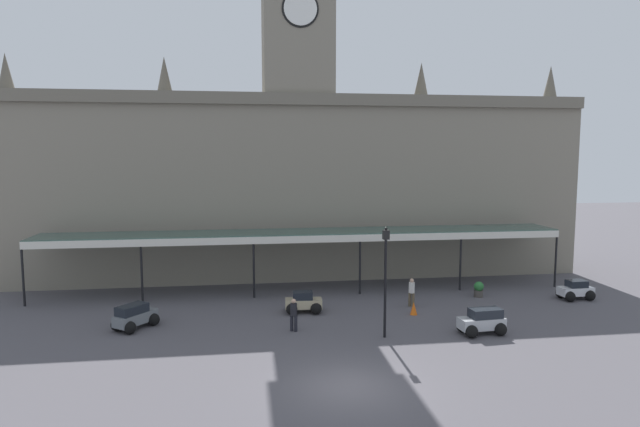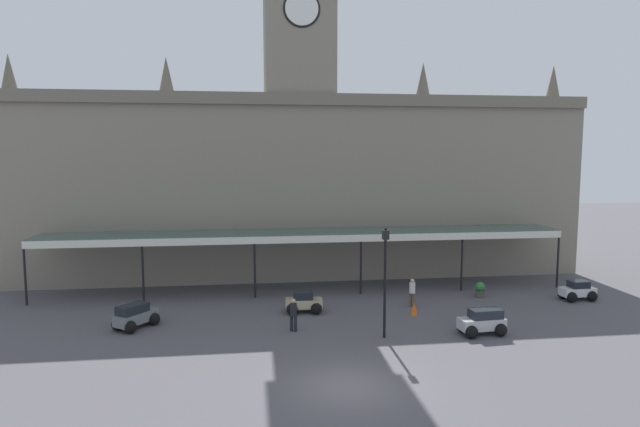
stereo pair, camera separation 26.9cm
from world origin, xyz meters
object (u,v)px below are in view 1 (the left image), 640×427
Objects in this scene: pedestrian_near_entrance at (412,291)px; planter_near_kerb at (479,289)px; traffic_cone at (414,308)px; car_beige_sedan at (303,304)px; car_grey_estate at (135,318)px; car_silver_estate at (482,323)px; victorian_lamppost at (385,270)px; car_white_sedan at (576,291)px; pedestrian_crossing_forecourt at (294,314)px.

pedestrian_near_entrance is 5.06m from planter_near_kerb.
traffic_cone is 6.02m from planter_near_kerb.
car_grey_estate is at bearing -169.67° from car_beige_sedan.
pedestrian_near_entrance is at bearing -162.68° from planter_near_kerb.
car_silver_estate is 2.41× the size of planter_near_kerb.
victorian_lamppost is 7.55× the size of traffic_cone.
car_beige_sedan is 6.46m from victorian_lamppost.
car_white_sedan is at bearing 0.67° from pedestrian_near_entrance.
car_silver_estate is 5.52m from pedestrian_near_entrance.
traffic_cone is (6.01, -1.29, -0.15)m from car_beige_sedan.
car_grey_estate reaches higher than traffic_cone.
car_white_sedan is at bearing 8.87° from traffic_cone.
pedestrian_crossing_forecourt is at bearing 160.72° from victorian_lamppost.
car_beige_sedan is at bearing 75.12° from pedestrian_crossing_forecourt.
pedestrian_near_entrance reaches higher than car_grey_estate.
traffic_cone is at bearing -103.10° from pedestrian_near_entrance.
car_silver_estate is 0.43× the size of victorian_lamppost.
victorian_lamppost is 5.17m from traffic_cone.
car_grey_estate is at bearing 169.31° from car_silver_estate.
car_beige_sedan is (-8.37, 4.85, -0.06)m from car_silver_estate.
pedestrian_crossing_forecourt is (-17.66, -3.57, 0.41)m from car_white_sedan.
car_grey_estate is at bearing 168.92° from pedestrian_crossing_forecourt.
traffic_cone is (-2.36, 3.57, -0.21)m from car_silver_estate.
car_grey_estate is 17.50m from car_silver_estate.
traffic_cone is at bearing 53.02° from victorian_lamppost.
car_white_sedan is at bearing 31.89° from car_silver_estate.
car_white_sedan is 2.17× the size of planter_near_kerb.
planter_near_kerb is at bearing 17.32° from pedestrian_near_entrance.
car_silver_estate reaches higher than car_white_sedan.
car_grey_estate and car_silver_estate have the same top height.
victorian_lamppost is at bearing -159.19° from car_white_sedan.
car_beige_sedan is 3.31m from pedestrian_crossing_forecourt.
traffic_cone is at bearing 15.40° from pedestrian_crossing_forecourt.
car_silver_estate is (17.20, -3.24, 0.00)m from car_grey_estate.
victorian_lamppost reaches higher than planter_near_kerb.
pedestrian_near_entrance is at bearing 76.90° from traffic_cone.
car_white_sedan is 16.82m from car_beige_sedan.
car_white_sedan is at bearing -13.76° from planter_near_kerb.
car_silver_estate is at bearing -68.75° from pedestrian_near_entrance.
pedestrian_near_entrance reaches higher than car_white_sedan.
planter_near_kerb is (4.81, 1.50, -0.42)m from pedestrian_near_entrance.
planter_near_kerb is (12.03, 4.95, -0.42)m from pedestrian_crossing_forecourt.
car_grey_estate is 2.52× the size of planter_near_kerb.
car_silver_estate is 1.39× the size of pedestrian_near_entrance.
car_beige_sedan is 0.39× the size of victorian_lamppost.
car_grey_estate is 15.32m from pedestrian_near_entrance.
traffic_cone is at bearing 1.25° from car_grey_estate.
victorian_lamppost reaches higher than pedestrian_crossing_forecourt.
car_silver_estate is 1.39× the size of pedestrian_crossing_forecourt.
victorian_lamppost reaches higher than car_grey_estate.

